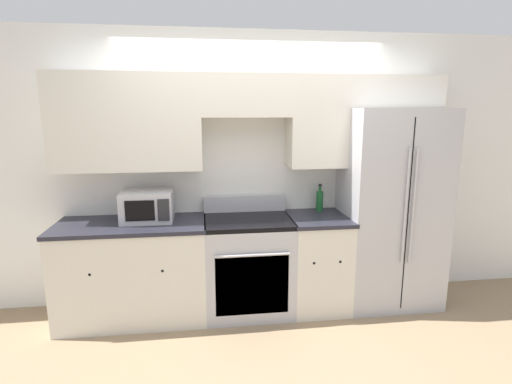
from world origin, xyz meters
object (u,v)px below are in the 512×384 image
(microwave, at_px, (147,206))
(bottle, at_px, (320,200))
(oven_range, at_px, (248,264))
(refrigerator, at_px, (388,207))

(microwave, bearing_deg, bottle, 4.93)
(oven_range, distance_m, refrigerator, 1.47)
(refrigerator, bearing_deg, microwave, -179.93)
(oven_range, distance_m, bottle, 0.94)
(oven_range, xyz_separation_m, microwave, (-0.90, 0.07, 0.58))
(oven_range, height_order, bottle, bottle)
(oven_range, height_order, microwave, microwave)
(oven_range, xyz_separation_m, bottle, (0.73, 0.21, 0.55))
(bottle, bearing_deg, microwave, -175.07)
(bottle, bearing_deg, refrigerator, -12.01)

